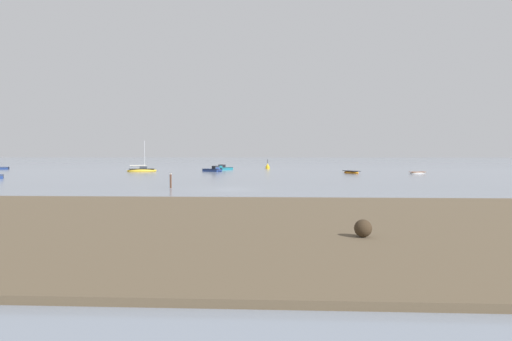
{
  "coord_description": "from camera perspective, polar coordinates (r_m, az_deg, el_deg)",
  "views": [
    {
      "loc": [
        4.81,
        -41.46,
        3.27
      ],
      "look_at": [
        1.29,
        26.82,
        0.77
      ],
      "focal_mm": 31.37,
      "sensor_mm": 36.0,
      "label": 1
    }
  ],
  "objects": [
    {
      "name": "channel_buoy",
      "position": [
        100.25,
        1.49,
        0.49
      ],
      "size": [
        0.9,
        0.9,
        2.3
      ],
      "color": "gold",
      "rests_on": "ground"
    },
    {
      "name": "mooring_post_left",
      "position": [
        44.02,
        -10.83,
        -1.31
      ],
      "size": [
        0.22,
        0.22,
        1.59
      ],
      "color": "#523323",
      "rests_on": "ground"
    },
    {
      "name": "sailboat_moored_1",
      "position": [
        85.77,
        -14.34,
        0.02
      ],
      "size": [
        5.65,
        3.5,
        6.06
      ],
      "rotation": [
        0.0,
        0.0,
        0.37
      ],
      "color": "gold",
      "rests_on": "ground"
    },
    {
      "name": "ground_plane",
      "position": [
        41.86,
        -3.65,
        -2.39
      ],
      "size": [
        800.0,
        800.0,
        0.0
      ],
      "primitive_type": "plane",
      "color": "gray"
    },
    {
      "name": "motorboat_moored_2",
      "position": [
        83.6,
        -5.28,
        0.01
      ],
      "size": [
        4.4,
        3.7,
        1.64
      ],
      "rotation": [
        0.0,
        0.0,
        5.68
      ],
      "color": "navy",
      "rests_on": "ground"
    },
    {
      "name": "tidal_rock_left",
      "position": [
        17.07,
        13.49,
        -7.18
      ],
      "size": [
        0.66,
        0.66,
        0.66
      ],
      "primitive_type": "sphere",
      "color": "#372A1C",
      "rests_on": "mudflat_shore"
    },
    {
      "name": "rowboat_moored_0",
      "position": [
        77.76,
        12.05,
        -0.24
      ],
      "size": [
        2.86,
        4.25,
        0.64
      ],
      "rotation": [
        0.0,
        0.0,
        1.97
      ],
      "color": "orange",
      "rests_on": "ground"
    },
    {
      "name": "rowboat_moored_3",
      "position": [
        79.44,
        19.9,
        -0.3
      ],
      "size": [
        3.13,
        1.91,
        0.47
      ],
      "rotation": [
        0.0,
        0.0,
        0.33
      ],
      "color": "white",
      "rests_on": "ground"
    },
    {
      "name": "mudflat_shore",
      "position": [
        21.84,
        -15.25,
        -6.32
      ],
      "size": [
        345.49,
        22.49,
        0.21
      ],
      "primitive_type": "cube",
      "color": "brown",
      "rests_on": "ground"
    },
    {
      "name": "motorboat_moored_1",
      "position": [
        92.38,
        -4.29,
        0.22
      ],
      "size": [
        3.57,
        4.63,
        1.69
      ],
      "rotation": [
        0.0,
        0.0,
        4.19
      ],
      "color": "#197084",
      "rests_on": "ground"
    }
  ]
}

